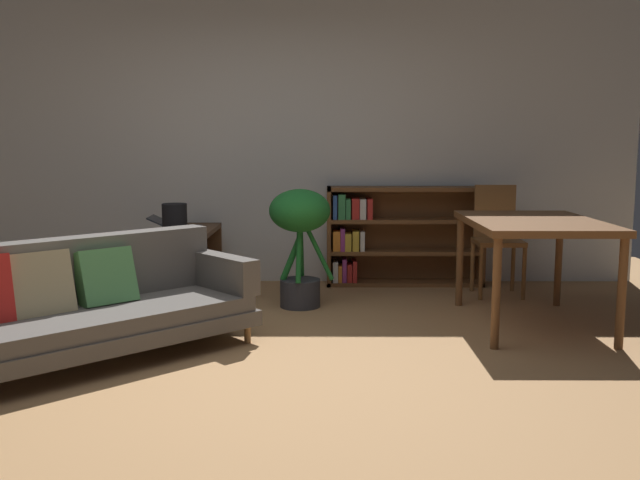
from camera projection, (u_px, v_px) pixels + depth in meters
name	position (u px, v px, depth m)	size (l,w,h in m)	color
ground_plane	(244.00, 371.00, 4.06)	(8.16, 8.16, 0.00)	#A87A4C
back_wall_panel	(275.00, 139.00, 6.55)	(6.80, 0.10, 2.70)	silver
fabric_couch	(74.00, 305.00, 4.21)	(2.06, 1.98, 0.73)	olive
media_console	(186.00, 266.00, 5.84)	(0.43, 1.27, 0.59)	#56351E
open_laptop	(178.00, 226.00, 5.98)	(0.44, 0.33, 0.11)	#333338
desk_speaker	(175.00, 220.00, 5.50)	(0.20, 0.20, 0.26)	black
potted_floor_plant	(300.00, 230.00, 5.56)	(0.52, 0.49, 0.96)	#333338
dining_table	(533.00, 230.00, 4.99)	(0.90, 1.31, 0.78)	brown
dining_chair_near	(497.00, 234.00, 6.06)	(0.40, 0.39, 0.95)	brown
bookshelf	(393.00, 235.00, 6.50)	(1.45, 0.29, 0.92)	brown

